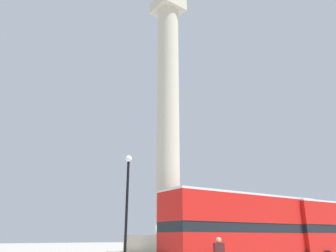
% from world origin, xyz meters
% --- Properties ---
extents(monument_column, '(5.60, 5.60, 20.49)m').
position_xyz_m(monument_column, '(0.00, 0.00, 6.06)').
color(monument_column, '#BCB29E').
rests_on(monument_column, ground_plane).
extents(bus_a, '(11.46, 3.19, 4.33)m').
position_xyz_m(bus_a, '(3.54, -3.27, 2.39)').
color(bus_a, red).
rests_on(bus_a, ground_plane).
extents(street_lamp, '(0.37, 0.37, 6.15)m').
position_xyz_m(street_lamp, '(-3.93, -1.63, 3.14)').
color(street_lamp, black).
rests_on(street_lamp, ground_plane).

